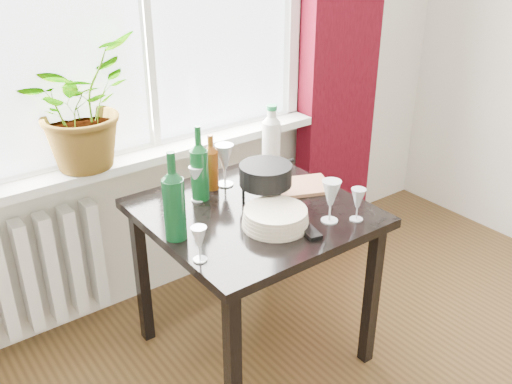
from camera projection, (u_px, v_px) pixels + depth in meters
windowsill at (161, 151)px, 2.70m from camera, size 1.72×0.20×0.04m
curtain at (342, 25)px, 3.07m from camera, size 0.50×0.12×2.56m
radiator at (15, 281)px, 2.52m from camera, size 0.80×0.10×0.55m
table at (254, 228)px, 2.40m from camera, size 0.85×0.85×0.74m
potted_plant at (78, 104)px, 2.39m from camera, size 0.66×0.65×0.55m
wine_bottle_left at (173, 195)px, 2.07m from camera, size 0.10×0.10×0.36m
wine_bottle_right at (199, 163)px, 2.37m from camera, size 0.09×0.09×0.33m
bottle_amber at (211, 162)px, 2.48m from camera, size 0.07×0.07×0.26m
cleaning_bottle at (271, 135)px, 2.70m from camera, size 0.10×0.10×0.31m
wineglass_front_right at (331, 201)px, 2.23m from camera, size 0.10×0.10×0.18m
wineglass_far_right at (357, 204)px, 2.24m from camera, size 0.08×0.08×0.14m
wineglass_back_center at (225, 164)px, 2.52m from camera, size 0.11×0.11×0.20m
wineglass_back_left at (197, 183)px, 2.40m from camera, size 0.09×0.09×0.16m
wineglass_front_left at (199, 244)px, 1.98m from camera, size 0.07×0.07×0.14m
plate_stack at (275, 218)px, 2.22m from camera, size 0.33×0.33×0.07m
fondue_pot at (266, 184)px, 2.38m from camera, size 0.29×0.26×0.17m
tv_remote at (307, 229)px, 2.20m from camera, size 0.09×0.18×0.02m
cutting_board at (297, 187)px, 2.53m from camera, size 0.35×0.29×0.02m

